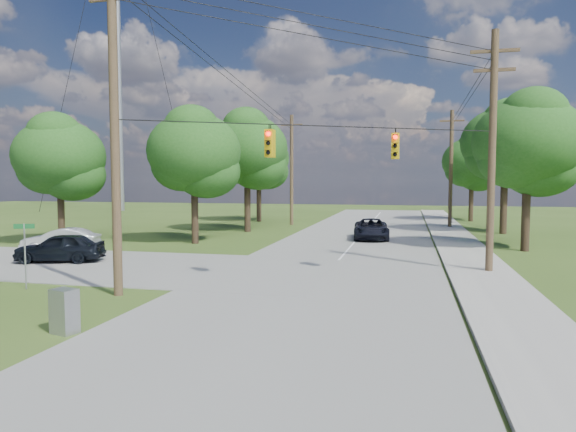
% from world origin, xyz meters
% --- Properties ---
extents(ground, '(140.00, 140.00, 0.00)m').
position_xyz_m(ground, '(0.00, 0.00, 0.00)').
color(ground, '#344C19').
rests_on(ground, ground).
extents(main_road, '(10.00, 100.00, 0.03)m').
position_xyz_m(main_road, '(2.00, 5.00, 0.01)').
color(main_road, gray).
rests_on(main_road, ground).
extents(sidewalk_east, '(2.60, 100.00, 0.12)m').
position_xyz_m(sidewalk_east, '(8.70, 5.00, 0.06)').
color(sidewalk_east, '#A6A39B').
rests_on(sidewalk_east, ground).
extents(pole_sw, '(2.00, 0.32, 12.00)m').
position_xyz_m(pole_sw, '(-4.60, 0.40, 6.23)').
color(pole_sw, brown).
rests_on(pole_sw, ground).
extents(pole_ne, '(2.00, 0.32, 10.50)m').
position_xyz_m(pole_ne, '(8.90, 8.00, 5.47)').
color(pole_ne, brown).
rests_on(pole_ne, ground).
extents(pole_north_e, '(2.00, 0.32, 10.00)m').
position_xyz_m(pole_north_e, '(8.90, 30.00, 5.13)').
color(pole_north_e, brown).
rests_on(pole_north_e, ground).
extents(pole_north_w, '(2.00, 0.32, 10.00)m').
position_xyz_m(pole_north_w, '(-5.00, 30.00, 5.13)').
color(pole_north_w, brown).
rests_on(pole_north_w, ground).
extents(power_lines, '(13.93, 29.62, 4.93)m').
position_xyz_m(power_lines, '(1.50, 11.54, 9.15)').
color(power_lines, black).
rests_on(power_lines, ground).
extents(traffic_signals, '(4.91, 3.27, 1.05)m').
position_xyz_m(traffic_signals, '(2.55, 4.43, 5.50)').
color(traffic_signals, '#C9A40B').
rests_on(traffic_signals, ground).
extents(radio_mast, '(0.70, 0.70, 45.00)m').
position_xyz_m(radio_mast, '(-32.00, 46.00, 22.50)').
color(radio_mast, gray).
rests_on(radio_mast, ground).
extents(tree_w_near, '(6.00, 6.00, 8.40)m').
position_xyz_m(tree_w_near, '(-8.00, 15.00, 5.92)').
color(tree_w_near, '#3C2C1E').
rests_on(tree_w_near, ground).
extents(tree_w_mid, '(6.40, 6.40, 9.22)m').
position_xyz_m(tree_w_mid, '(-7.00, 23.00, 6.58)').
color(tree_w_mid, '#3C2C1E').
rests_on(tree_w_mid, ground).
extents(tree_w_far, '(6.00, 6.00, 8.73)m').
position_xyz_m(tree_w_far, '(-9.00, 33.00, 6.25)').
color(tree_w_far, '#3C2C1E').
rests_on(tree_w_far, ground).
extents(tree_e_near, '(6.20, 6.20, 8.81)m').
position_xyz_m(tree_e_near, '(12.00, 16.00, 6.25)').
color(tree_e_near, '#3C2C1E').
rests_on(tree_e_near, ground).
extents(tree_e_mid, '(6.60, 6.60, 9.64)m').
position_xyz_m(tree_e_mid, '(12.50, 26.00, 6.91)').
color(tree_e_mid, '#3C2C1E').
rests_on(tree_e_mid, ground).
extents(tree_e_far, '(5.80, 5.80, 8.32)m').
position_xyz_m(tree_e_far, '(11.50, 38.00, 5.92)').
color(tree_e_far, '#3C2C1E').
rests_on(tree_e_far, ground).
extents(tree_cross_n, '(5.60, 5.60, 7.91)m').
position_xyz_m(tree_cross_n, '(-16.00, 12.50, 5.59)').
color(tree_cross_n, '#3C2C1E').
rests_on(tree_cross_n, ground).
extents(car_cross_dark, '(4.52, 2.80, 1.44)m').
position_xyz_m(car_cross_dark, '(-11.44, 6.31, 0.75)').
color(car_cross_dark, black).
rests_on(car_cross_dark, cross_road).
extents(car_cross_silver, '(4.35, 2.46, 1.36)m').
position_xyz_m(car_cross_silver, '(-13.59, 9.25, 0.71)').
color(car_cross_silver, silver).
rests_on(car_cross_silver, cross_road).
extents(car_main_north, '(2.76, 5.22, 1.40)m').
position_xyz_m(car_main_north, '(2.94, 19.88, 0.73)').
color(car_main_north, black).
rests_on(car_main_north, main_road).
extents(control_cabinet, '(0.77, 0.64, 1.20)m').
position_xyz_m(control_cabinet, '(-3.50, -4.00, 0.60)').
color(control_cabinet, gray).
rests_on(control_cabinet, ground).
extents(street_name_sign, '(0.70, 0.29, 2.48)m').
position_xyz_m(street_name_sign, '(-8.54, 0.53, 1.59)').
color(street_name_sign, gray).
rests_on(street_name_sign, ground).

